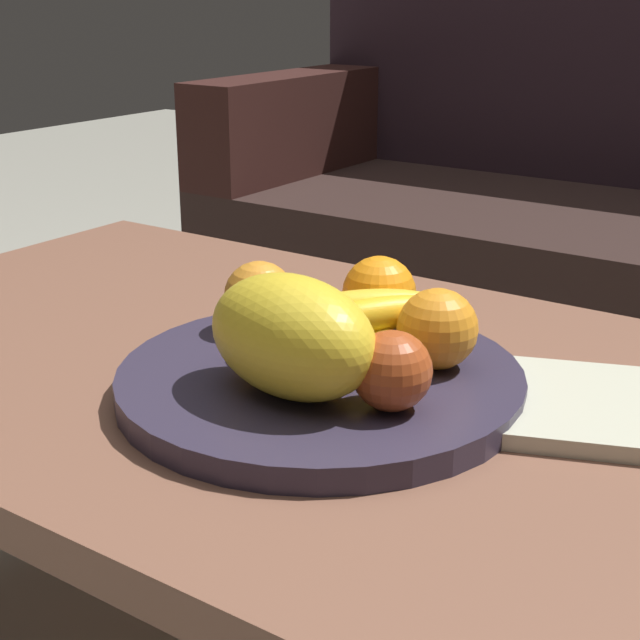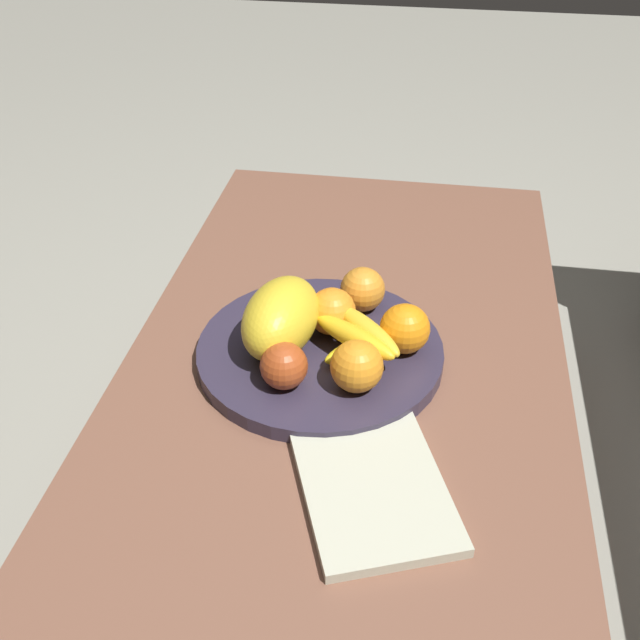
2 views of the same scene
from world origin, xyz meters
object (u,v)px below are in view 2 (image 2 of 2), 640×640
(orange_right, at_px, (363,289))
(magazine, at_px, (373,487))
(fruit_bowl, at_px, (320,352))
(banana_bunch, at_px, (360,340))
(orange_front, at_px, (405,329))
(apple_front, at_px, (284,366))
(orange_back, at_px, (357,366))
(orange_left, at_px, (332,313))
(melon_large_front, at_px, (281,318))
(coffee_table, at_px, (348,365))

(orange_right, xyz_separation_m, magazine, (0.37, 0.06, -0.05))
(fruit_bowl, relative_size, banana_bunch, 2.51)
(orange_front, relative_size, apple_front, 1.11)
(magazine, bearing_deg, orange_back, 173.09)
(orange_left, xyz_separation_m, orange_right, (-0.08, 0.04, -0.00))
(magazine, bearing_deg, orange_front, 155.08)
(orange_left, relative_size, apple_front, 1.09)
(fruit_bowl, distance_m, orange_right, 0.13)
(banana_bunch, bearing_deg, magazine, 10.87)
(apple_front, height_order, banana_bunch, apple_front)
(fruit_bowl, bearing_deg, banana_bunch, 76.77)
(melon_large_front, bearing_deg, orange_back, 58.66)
(coffee_table, xyz_separation_m, magazine, (0.30, 0.07, 0.05))
(orange_front, bearing_deg, orange_back, -31.35)
(orange_right, distance_m, banana_bunch, 0.13)
(coffee_table, xyz_separation_m, orange_left, (0.00, -0.03, 0.11))
(coffee_table, height_order, melon_large_front, melon_large_front)
(fruit_bowl, bearing_deg, apple_front, -20.30)
(orange_right, xyz_separation_m, apple_front, (0.21, -0.09, -0.00))
(apple_front, height_order, magazine, apple_front)
(orange_back, bearing_deg, orange_left, -156.11)
(orange_front, bearing_deg, apple_front, -55.86)
(apple_front, distance_m, magazine, 0.22)
(coffee_table, bearing_deg, orange_right, 169.72)
(orange_left, distance_m, apple_front, 0.15)
(melon_large_front, distance_m, banana_bunch, 0.13)
(orange_back, bearing_deg, fruit_bowl, -142.29)
(banana_bunch, bearing_deg, orange_left, -135.24)
(orange_back, bearing_deg, orange_right, -175.71)
(orange_back, relative_size, banana_bunch, 0.50)
(orange_front, height_order, orange_right, orange_front)
(fruit_bowl, distance_m, orange_front, 0.14)
(melon_large_front, xyz_separation_m, orange_back, (0.08, 0.13, -0.02))
(orange_right, bearing_deg, fruit_bowl, -24.98)
(orange_back, height_order, apple_front, orange_back)
(orange_front, bearing_deg, fruit_bowl, -84.12)
(orange_left, bearing_deg, orange_front, 78.40)
(orange_front, relative_size, orange_back, 1.01)
(coffee_table, xyz_separation_m, banana_bunch, (0.06, 0.02, 0.10))
(melon_large_front, relative_size, banana_bunch, 1.13)
(orange_front, distance_m, apple_front, 0.20)
(coffee_table, relative_size, apple_front, 17.62)
(melon_large_front, relative_size, orange_front, 2.23)
(apple_front, relative_size, banana_bunch, 0.46)
(coffee_table, relative_size, orange_front, 15.87)
(fruit_bowl, xyz_separation_m, magazine, (0.26, 0.11, -0.00))
(banana_bunch, bearing_deg, orange_right, -174.79)
(apple_front, bearing_deg, magazine, 42.79)
(coffee_table, height_order, apple_front, apple_front)
(orange_back, distance_m, magazine, 0.19)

